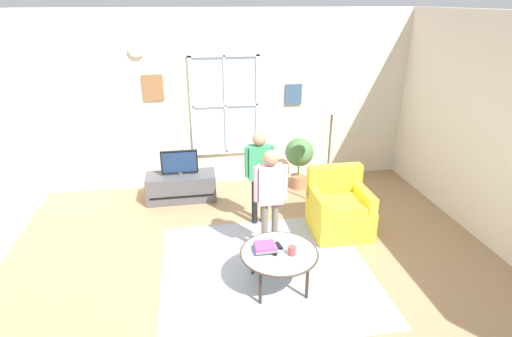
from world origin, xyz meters
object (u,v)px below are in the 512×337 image
(book_stack, at_px, (265,248))
(cup, at_px, (292,250))
(coffee_table, at_px, (279,254))
(remote_near_books, at_px, (279,246))
(person_pink_shirt, at_px, (270,190))
(floor_lamp, at_px, (332,116))
(potted_plant_by_window, at_px, (299,156))
(remote_near_cup, at_px, (276,252))
(person_green_shirt, at_px, (259,168))
(armchair, at_px, (339,209))
(television, at_px, (179,162))
(tv_stand, at_px, (181,187))

(book_stack, distance_m, cup, 0.29)
(coffee_table, xyz_separation_m, remote_near_books, (0.02, 0.11, 0.03))
(cup, distance_m, person_pink_shirt, 0.84)
(cup, xyz_separation_m, floor_lamp, (1.00, 1.77, 0.96))
(person_pink_shirt, xyz_separation_m, potted_plant_by_window, (0.86, 1.78, -0.28))
(book_stack, distance_m, remote_near_cup, 0.12)
(cup, relative_size, person_green_shirt, 0.07)
(armchair, xyz_separation_m, person_pink_shirt, (-1.03, -0.33, 0.53))
(armchair, height_order, cup, armchair)
(television, bearing_deg, book_stack, -68.24)
(tv_stand, bearing_deg, person_green_shirt, -40.41)
(coffee_table, xyz_separation_m, person_pink_shirt, (0.04, 0.68, 0.44))
(remote_near_cup, bearing_deg, television, 113.63)
(coffee_table, bearing_deg, potted_plant_by_window, 70.10)
(coffee_table, bearing_deg, person_green_shirt, 88.77)
(person_pink_shirt, bearing_deg, armchair, 17.89)
(cup, height_order, remote_near_cup, cup)
(person_green_shirt, bearing_deg, remote_near_books, -90.28)
(remote_near_books, bearing_deg, potted_plant_by_window, 69.78)
(coffee_table, distance_m, floor_lamp, 2.30)
(television, bearing_deg, coffee_table, -65.62)
(tv_stand, distance_m, armchair, 2.51)
(armchair, distance_m, cup, 1.44)
(person_pink_shirt, distance_m, floor_lamp, 1.61)
(coffee_table, bearing_deg, armchair, 43.63)
(person_green_shirt, relative_size, floor_lamp, 0.78)
(floor_lamp, bearing_deg, cup, -119.44)
(book_stack, bearing_deg, potted_plant_by_window, 66.73)
(tv_stand, xyz_separation_m, television, (0.00, -0.00, 0.42))
(coffee_table, distance_m, book_stack, 0.17)
(person_green_shirt, bearing_deg, cup, -86.32)
(armchair, relative_size, floor_lamp, 0.50)
(tv_stand, height_order, person_pink_shirt, person_pink_shirt)
(book_stack, relative_size, person_pink_shirt, 0.20)
(remote_near_cup, relative_size, person_green_shirt, 0.10)
(coffee_table, bearing_deg, television, 114.38)
(cup, bearing_deg, book_stack, 157.48)
(remote_near_cup, bearing_deg, person_green_shirt, 87.29)
(armchair, bearing_deg, book_stack, -141.44)
(book_stack, height_order, floor_lamp, floor_lamp)
(book_stack, distance_m, potted_plant_by_window, 2.63)
(tv_stand, distance_m, coffee_table, 2.58)
(television, height_order, remote_near_cup, television)
(television, height_order, book_stack, television)
(television, height_order, cup, television)
(armchair, height_order, person_pink_shirt, person_pink_shirt)
(armchair, height_order, person_green_shirt, person_green_shirt)
(coffee_table, height_order, person_pink_shirt, person_pink_shirt)
(armchair, xyz_separation_m, remote_near_cup, (-1.10, -1.02, 0.13))
(armchair, xyz_separation_m, potted_plant_by_window, (-0.18, 1.45, 0.25))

